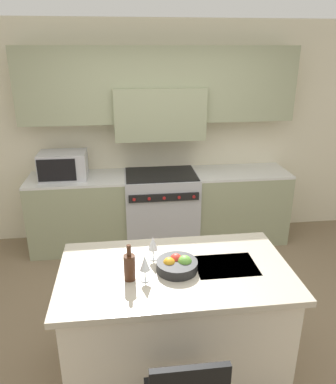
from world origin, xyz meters
name	(u,v)px	position (x,y,z in m)	size (l,w,h in m)	color
ground_plane	(182,332)	(0.00, 0.00, 0.00)	(10.00, 10.00, 0.00)	#7A664C
back_cabinetry	(158,117)	(0.00, 1.97, 1.58)	(10.00, 0.46, 2.70)	beige
back_counter	(161,209)	(0.00, 1.71, 0.46)	(3.21, 0.62, 0.92)	gray
range_stove	(161,209)	(0.00, 1.69, 0.47)	(0.89, 0.70, 0.94)	#B7B7BC
microwave	(63,165)	(-1.15, 1.71, 1.08)	(0.54, 0.38, 0.32)	#B7B7BC
kitchen_island	(175,319)	(-0.11, -0.36, 0.45)	(1.65, 0.94, 0.90)	beige
wine_bottle	(130,267)	(-0.44, -0.44, 1.00)	(0.08, 0.08, 0.26)	#422314
wine_glass_near	(145,264)	(-0.34, -0.47, 1.03)	(0.07, 0.07, 0.19)	white
wine_glass_far	(153,244)	(-0.26, -0.20, 1.03)	(0.07, 0.07, 0.19)	white
fruit_bowl	(177,265)	(-0.10, -0.37, 0.94)	(0.29, 0.29, 0.11)	black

